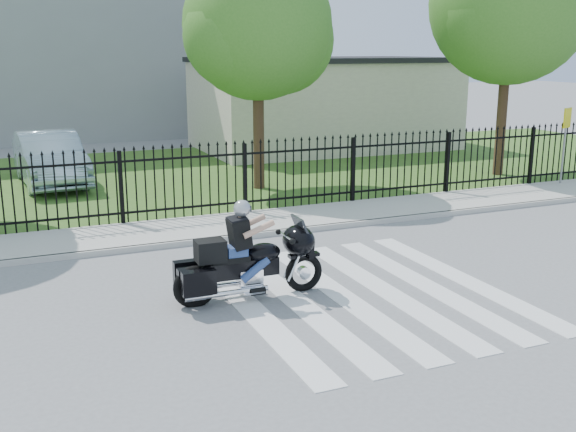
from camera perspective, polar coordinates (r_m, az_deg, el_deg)
name	(u,v)px	position (r m, az deg, el deg)	size (l,w,h in m)	color
ground	(364,294)	(11.54, 6.49, -6.57)	(120.00, 120.00, 0.00)	slate
crosswalk	(364,294)	(11.54, 6.49, -6.54)	(5.00, 5.50, 0.01)	silver
sidewalk	(260,222)	(15.85, -2.41, -0.55)	(40.00, 2.00, 0.12)	#ADAAA3
curb	(276,233)	(14.95, -1.05, -1.43)	(40.00, 0.12, 0.12)	#ADAAA3
grass_strip	(184,175)	(22.40, -8.78, 3.46)	(40.00, 12.00, 0.02)	#33571E
iron_fence	(245,180)	(16.58, -3.67, 3.07)	(26.00, 0.04, 1.80)	black
tree_mid	(258,26)	(19.63, -2.60, 15.81)	(4.20, 4.20, 6.78)	#382316
tree_right	(510,4)	(22.92, 18.30, 16.69)	(5.00, 5.00, 7.90)	#382316
building_low	(323,105)	(28.33, 2.99, 9.33)	(10.00, 6.00, 3.50)	beige
building_low_roof	(324,60)	(28.24, 3.04, 13.07)	(10.20, 6.20, 0.20)	black
building_tall	(43,6)	(35.50, -20.02, 16.34)	(15.00, 10.00, 12.00)	gray
motorcycle_rider	(246,258)	(11.05, -3.58, -3.57)	(2.60, 0.78, 1.72)	black
parked_car	(50,159)	(21.61, -19.50, 4.61)	(1.68, 4.83, 1.59)	#8DA5B1
traffic_sign	(566,130)	(21.55, 22.46, 6.76)	(0.46, 0.23, 2.24)	gray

